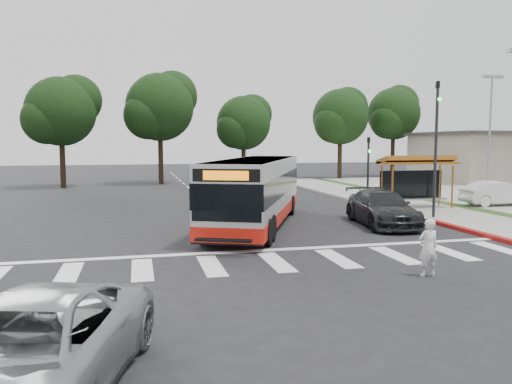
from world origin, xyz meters
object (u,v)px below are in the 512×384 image
object	(u,v)px
dark_sedan	(382,208)
silver_suv_south	(28,352)
pedestrian	(428,247)
transit_bus	(256,192)

from	to	relation	value
dark_sedan	silver_suv_south	size ratio (longest dim) A/B	1.00
pedestrian	dark_sedan	size ratio (longest dim) A/B	0.30
dark_sedan	transit_bus	bearing A→B (deg)	175.25
pedestrian	silver_suv_south	xyz separation A→B (m)	(-9.19, -4.68, -0.06)
transit_bus	pedestrian	world-z (taller)	transit_bus
dark_sedan	silver_suv_south	bearing A→B (deg)	-125.61
silver_suv_south	transit_bus	bearing A→B (deg)	80.33
pedestrian	silver_suv_south	world-z (taller)	pedestrian
transit_bus	pedestrian	xyz separation A→B (m)	(2.59, -9.30, -0.67)
transit_bus	silver_suv_south	size ratio (longest dim) A/B	2.15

